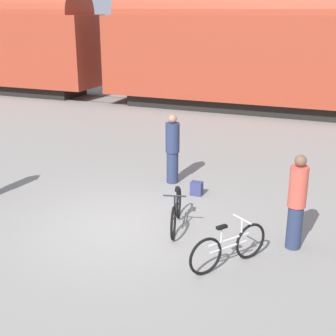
{
  "coord_description": "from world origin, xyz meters",
  "views": [
    {
      "loc": [
        4.2,
        -7.81,
        4.31
      ],
      "look_at": [
        0.68,
        0.94,
        1.1
      ],
      "focal_mm": 50.0,
      "sensor_mm": 36.0,
      "label": 1
    }
  ],
  "objects_px": {
    "bicycle_silver": "(229,247)",
    "person_in_navy": "(172,149)",
    "backpack": "(197,188)",
    "person_in_red": "(297,202)",
    "bicycle_black": "(176,211)",
    "freight_train": "(256,45)"
  },
  "relations": [
    {
      "from": "bicycle_silver",
      "to": "person_in_navy",
      "type": "distance_m",
      "value": 4.36
    },
    {
      "from": "person_in_navy",
      "to": "backpack",
      "type": "xyz_separation_m",
      "value": [
        0.87,
        -0.61,
        -0.74
      ]
    },
    {
      "from": "person_in_navy",
      "to": "person_in_red",
      "type": "height_order",
      "value": "person_in_red"
    },
    {
      "from": "person_in_navy",
      "to": "person_in_red",
      "type": "bearing_deg",
      "value": 95.46
    },
    {
      "from": "bicycle_silver",
      "to": "bicycle_black",
      "type": "bearing_deg",
      "value": 142.16
    },
    {
      "from": "person_in_red",
      "to": "backpack",
      "type": "height_order",
      "value": "person_in_red"
    },
    {
      "from": "bicycle_silver",
      "to": "bicycle_black",
      "type": "distance_m",
      "value": 1.78
    },
    {
      "from": "freight_train",
      "to": "person_in_red",
      "type": "relative_size",
      "value": 23.49
    },
    {
      "from": "bicycle_black",
      "to": "backpack",
      "type": "height_order",
      "value": "bicycle_black"
    },
    {
      "from": "freight_train",
      "to": "bicycle_black",
      "type": "bearing_deg",
      "value": -85.08
    },
    {
      "from": "backpack",
      "to": "bicycle_silver",
      "type": "bearing_deg",
      "value": -61.73
    },
    {
      "from": "freight_train",
      "to": "backpack",
      "type": "bearing_deg",
      "value": -85.17
    },
    {
      "from": "person_in_red",
      "to": "backpack",
      "type": "relative_size",
      "value": 5.43
    },
    {
      "from": "freight_train",
      "to": "bicycle_silver",
      "type": "relative_size",
      "value": 30.6
    },
    {
      "from": "person_in_navy",
      "to": "backpack",
      "type": "relative_size",
      "value": 5.33
    },
    {
      "from": "person_in_navy",
      "to": "backpack",
      "type": "bearing_deg",
      "value": 95.86
    },
    {
      "from": "bicycle_black",
      "to": "backpack",
      "type": "xyz_separation_m",
      "value": [
        -0.18,
        1.85,
        -0.19
      ]
    },
    {
      "from": "freight_train",
      "to": "bicycle_silver",
      "type": "bearing_deg",
      "value": -79.55
    },
    {
      "from": "person_in_red",
      "to": "bicycle_black",
      "type": "bearing_deg",
      "value": 93.59
    },
    {
      "from": "person_in_navy",
      "to": "bicycle_black",
      "type": "bearing_deg",
      "value": 63.96
    },
    {
      "from": "person_in_navy",
      "to": "backpack",
      "type": "distance_m",
      "value": 1.3
    },
    {
      "from": "person_in_navy",
      "to": "freight_train",
      "type": "bearing_deg",
      "value": -139.04
    }
  ]
}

